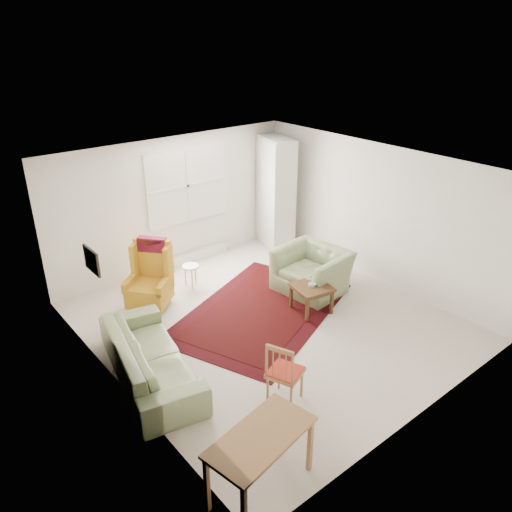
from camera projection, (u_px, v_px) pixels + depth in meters
room at (261, 245)px, 7.60m from camera, size 5.04×5.54×2.51m
rug at (261, 311)px, 8.24m from camera, size 3.67×3.04×0.03m
sofa at (149, 349)px, 6.54m from camera, size 1.30×2.34×0.89m
armchair at (312, 267)px, 8.73m from camera, size 1.16×1.29×0.91m
wingback_chair at (148, 277)px, 8.14m from camera, size 0.96×0.96×1.15m
coffee_table at (311, 298)px, 8.18m from camera, size 0.67×0.67×0.47m
stool at (191, 275)px, 8.98m from camera, size 0.34×0.34×0.41m
cabinet at (276, 194)px, 10.24m from camera, size 0.70×1.01×2.29m
desk at (261, 463)px, 4.97m from camera, size 1.22×0.76×0.72m
desk_chair at (285, 371)px, 6.13m from camera, size 0.51×0.51×0.90m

